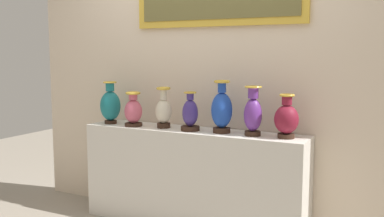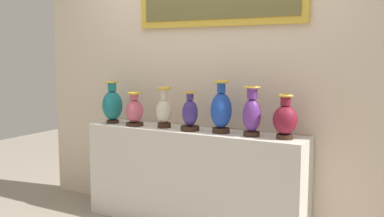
{
  "view_description": "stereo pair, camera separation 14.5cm",
  "coord_description": "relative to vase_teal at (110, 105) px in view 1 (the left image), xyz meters",
  "views": [
    {
      "loc": [
        1.68,
        -3.29,
        1.49
      ],
      "look_at": [
        0.0,
        0.0,
        1.03
      ],
      "focal_mm": 41.24,
      "sensor_mm": 36.0,
      "label": 1
    },
    {
      "loc": [
        1.81,
        -3.23,
        1.49
      ],
      "look_at": [
        0.0,
        0.0,
        1.03
      ],
      "focal_mm": 41.24,
      "sensor_mm": 36.0,
      "label": 2
    }
  ],
  "objects": [
    {
      "name": "vase_sapphire",
      "position": [
        1.1,
        0.03,
        0.02
      ],
      "size": [
        0.17,
        0.17,
        0.43
      ],
      "color": "#382319",
      "rests_on": "display_shelf"
    },
    {
      "name": "vase_ivory",
      "position": [
        0.56,
        0.02,
        -0.02
      ],
      "size": [
        0.14,
        0.14,
        0.36
      ],
      "color": "#382319",
      "rests_on": "display_shelf"
    },
    {
      "name": "back_wall",
      "position": [
        0.83,
        0.29,
        0.52
      ],
      "size": [
        3.58,
        0.14,
        3.04
      ],
      "color": "beige",
      "rests_on": "ground_plane"
    },
    {
      "name": "vase_violet",
      "position": [
        1.37,
        0.02,
        0.0
      ],
      "size": [
        0.14,
        0.14,
        0.39
      ],
      "color": "#382319",
      "rests_on": "display_shelf"
    },
    {
      "name": "vase_indigo",
      "position": [
        0.83,
        0.0,
        -0.04
      ],
      "size": [
        0.16,
        0.16,
        0.33
      ],
      "color": "#382319",
      "rests_on": "display_shelf"
    },
    {
      "name": "vase_burgundy",
      "position": [
        1.64,
        0.03,
        -0.02
      ],
      "size": [
        0.19,
        0.19,
        0.34
      ],
      "color": "#382319",
      "rests_on": "display_shelf"
    },
    {
      "name": "display_shelf",
      "position": [
        0.82,
        0.05,
        -0.6
      ],
      "size": [
        1.98,
        0.37,
        0.85
      ],
      "primitive_type": "cube",
      "color": "silver",
      "rests_on": "ground_plane"
    },
    {
      "name": "vase_teal",
      "position": [
        0.0,
        0.0,
        0.0
      ],
      "size": [
        0.19,
        0.19,
        0.39
      ],
      "color": "#382319",
      "rests_on": "display_shelf"
    },
    {
      "name": "vase_rose",
      "position": [
        0.27,
        -0.02,
        -0.04
      ],
      "size": [
        0.16,
        0.16,
        0.31
      ],
      "color": "#382319",
      "rests_on": "display_shelf"
    }
  ]
}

